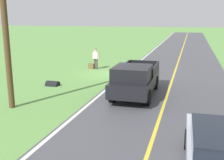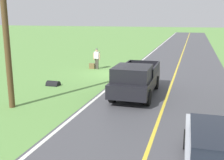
{
  "view_description": "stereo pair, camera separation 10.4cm",
  "coord_description": "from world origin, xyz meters",
  "px_view_note": "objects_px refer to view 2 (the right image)",
  "views": [
    {
      "loc": [
        -5.85,
        19.79,
        4.31
      ],
      "look_at": [
        -2.17,
        7.08,
        1.24
      ],
      "focal_mm": 43.98,
      "sensor_mm": 36.0,
      "label": 1
    },
    {
      "loc": [
        -5.95,
        19.76,
        4.31
      ],
      "look_at": [
        -2.17,
        7.08,
        1.24
      ],
      "focal_mm": 43.98,
      "sensor_mm": 36.0,
      "label": 2
    }
  ],
  "objects_px": {
    "sedan_mid_oncoming": "(220,151)",
    "utility_pole_roadside": "(5,25)",
    "pickup_truck_passing": "(135,79)",
    "hitchhiker_walking": "(97,57)",
    "suitcase_carried": "(92,66)"
  },
  "relations": [
    {
      "from": "pickup_truck_passing",
      "to": "utility_pole_roadside",
      "type": "distance_m",
      "value": 7.11
    },
    {
      "from": "hitchhiker_walking",
      "to": "pickup_truck_passing",
      "type": "xyz_separation_m",
      "value": [
        -4.76,
        7.04,
        -0.01
      ]
    },
    {
      "from": "utility_pole_roadside",
      "to": "hitchhiker_walking",
      "type": "bearing_deg",
      "value": -93.1
    },
    {
      "from": "suitcase_carried",
      "to": "pickup_truck_passing",
      "type": "bearing_deg",
      "value": 37.72
    },
    {
      "from": "sedan_mid_oncoming",
      "to": "utility_pole_roadside",
      "type": "bearing_deg",
      "value": -20.73
    },
    {
      "from": "pickup_truck_passing",
      "to": "sedan_mid_oncoming",
      "type": "height_order",
      "value": "pickup_truck_passing"
    },
    {
      "from": "suitcase_carried",
      "to": "utility_pole_roadside",
      "type": "distance_m",
      "value": 11.22
    },
    {
      "from": "pickup_truck_passing",
      "to": "utility_pole_roadside",
      "type": "xyz_separation_m",
      "value": [
        5.34,
        3.61,
        2.99
      ]
    },
    {
      "from": "pickup_truck_passing",
      "to": "sedan_mid_oncoming",
      "type": "bearing_deg",
      "value": 118.39
    },
    {
      "from": "suitcase_carried",
      "to": "sedan_mid_oncoming",
      "type": "height_order",
      "value": "sedan_mid_oncoming"
    },
    {
      "from": "hitchhiker_walking",
      "to": "suitcase_carried",
      "type": "height_order",
      "value": "hitchhiker_walking"
    },
    {
      "from": "hitchhiker_walking",
      "to": "pickup_truck_passing",
      "type": "relative_size",
      "value": 0.32
    },
    {
      "from": "hitchhiker_walking",
      "to": "pickup_truck_passing",
      "type": "bearing_deg",
      "value": 124.08
    },
    {
      "from": "sedan_mid_oncoming",
      "to": "utility_pole_roadside",
      "type": "relative_size",
      "value": 0.56
    },
    {
      "from": "pickup_truck_passing",
      "to": "sedan_mid_oncoming",
      "type": "distance_m",
      "value": 8.05
    }
  ]
}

